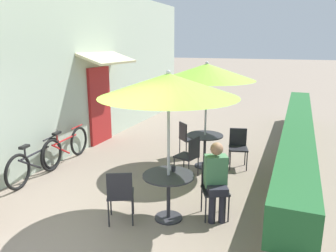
% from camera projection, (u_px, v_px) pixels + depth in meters
% --- Properties ---
extents(cafe_facade_wall, '(0.98, 10.74, 4.20)m').
position_uv_depth(cafe_facade_wall, '(102.00, 67.00, 9.22)').
color(cafe_facade_wall, '#B2C1AD').
rests_on(cafe_facade_wall, ground_plane).
extents(planter_hedge, '(0.60, 9.74, 1.01)m').
position_uv_depth(planter_hedge, '(297.00, 139.00, 7.72)').
color(planter_hedge, tan).
rests_on(planter_hedge, ground_plane).
extents(patio_table_near, '(0.81, 0.81, 0.75)m').
position_uv_depth(patio_table_near, '(168.00, 186.00, 5.10)').
color(patio_table_near, '#28282D').
rests_on(patio_table_near, ground_plane).
extents(patio_umbrella_near, '(2.07, 2.07, 2.35)m').
position_uv_depth(patio_umbrella_near, '(169.00, 85.00, 4.72)').
color(patio_umbrella_near, '#B7B7BC').
rests_on(patio_umbrella_near, ground_plane).
extents(cafe_chair_near_left, '(0.54, 0.54, 0.87)m').
position_uv_depth(cafe_chair_near_left, '(214.00, 185.00, 5.24)').
color(cafe_chair_near_left, '#232328').
rests_on(cafe_chair_near_left, ground_plane).
extents(seated_patron_near_left, '(0.46, 0.50, 1.25)m').
position_uv_depth(seated_patron_near_left, '(216.00, 178.00, 5.09)').
color(seated_patron_near_left, '#23232D').
rests_on(seated_patron_near_left, ground_plane).
extents(cafe_chair_near_right, '(0.54, 0.54, 0.87)m').
position_uv_depth(cafe_chair_near_right, '(120.00, 192.00, 4.98)').
color(cafe_chair_near_right, '#232328').
rests_on(cafe_chair_near_right, ground_plane).
extents(coffee_cup_near, '(0.07, 0.07, 0.09)m').
position_uv_depth(coffee_cup_near, '(173.00, 168.00, 5.19)').
color(coffee_cup_near, '#232328').
rests_on(coffee_cup_near, patio_table_near).
extents(patio_table_mid, '(0.81, 0.81, 0.75)m').
position_uv_depth(patio_table_mid, '(205.00, 143.00, 7.32)').
color(patio_table_mid, '#28282D').
rests_on(patio_table_mid, ground_plane).
extents(patio_umbrella_mid, '(2.07, 2.07, 2.35)m').
position_uv_depth(patio_umbrella_mid, '(207.00, 72.00, 6.94)').
color(patio_umbrella_mid, '#B7B7BC').
rests_on(patio_umbrella_mid, ground_plane).
extents(cafe_chair_mid_left, '(0.57, 0.57, 0.87)m').
position_uv_depth(cafe_chair_mid_left, '(187.00, 137.00, 7.96)').
color(cafe_chair_mid_left, '#232328').
rests_on(cafe_chair_mid_left, ground_plane).
extents(cafe_chair_mid_right, '(0.49, 0.49, 0.87)m').
position_uv_depth(cafe_chair_mid_right, '(189.00, 154.00, 6.71)').
color(cafe_chair_mid_right, '#232328').
rests_on(cafe_chair_mid_right, ground_plane).
extents(cafe_chair_mid_back, '(0.49, 0.49, 0.87)m').
position_uv_depth(cafe_chair_mid_back, '(238.00, 145.00, 7.32)').
color(cafe_chair_mid_back, '#232328').
rests_on(cafe_chair_mid_back, ground_plane).
extents(bicycle_leaning, '(0.28, 1.81, 0.80)m').
position_uv_depth(bicycle_leaning, '(36.00, 161.00, 6.72)').
color(bicycle_leaning, black).
rests_on(bicycle_leaning, ground_plane).
extents(bicycle_second, '(0.23, 1.83, 0.81)m').
position_uv_depth(bicycle_second, '(66.00, 147.00, 7.63)').
color(bicycle_second, black).
rests_on(bicycle_second, ground_plane).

